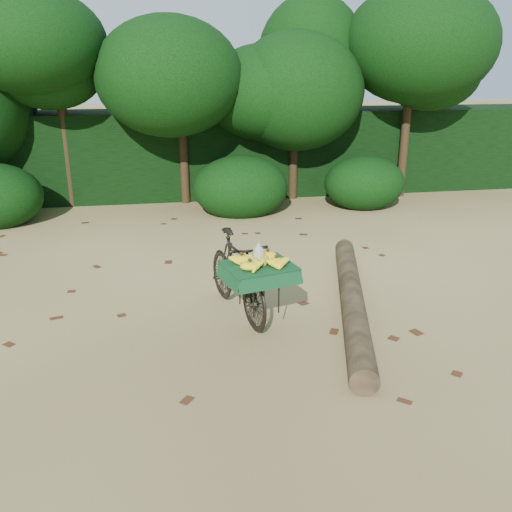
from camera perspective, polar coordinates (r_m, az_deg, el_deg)
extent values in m
plane|color=tan|center=(6.40, -9.14, -5.77)|extent=(80.00, 80.00, 0.00)
imported|color=black|center=(6.10, -2.01, -1.99)|extent=(0.81, 1.63, 0.94)
cube|color=black|center=(5.47, 0.31, -1.12)|extent=(0.43, 0.48, 0.02)
cube|color=#124522|center=(5.47, 0.31, -0.97)|extent=(0.80, 0.71, 0.01)
ellipsoid|color=olive|center=(5.48, 0.95, -0.39)|extent=(0.09, 0.07, 0.10)
ellipsoid|color=olive|center=(5.50, 0.28, -0.28)|extent=(0.09, 0.07, 0.10)
ellipsoid|color=olive|center=(5.46, -0.34, -0.45)|extent=(0.09, 0.07, 0.10)
ellipsoid|color=olive|center=(5.40, -0.06, -0.67)|extent=(0.09, 0.07, 0.10)
ellipsoid|color=olive|center=(5.41, 0.75, -0.63)|extent=(0.09, 0.07, 0.10)
cylinder|color=#EAE5C6|center=(5.44, 0.28, -0.01)|extent=(0.11, 0.11, 0.14)
cylinder|color=brown|center=(6.46, 10.05, -4.28)|extent=(1.29, 3.62, 0.27)
cube|color=black|center=(12.24, -10.18, 10.58)|extent=(26.00, 1.80, 1.80)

